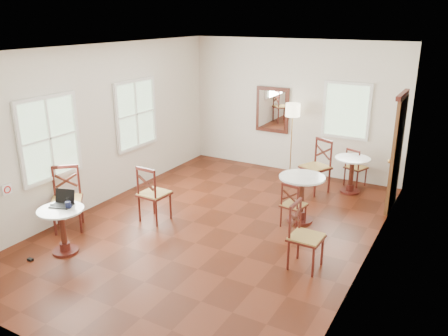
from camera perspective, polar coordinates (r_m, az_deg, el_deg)
name	(u,v)px	position (r m, az deg, el deg)	size (l,w,h in m)	color
ground	(215,228)	(7.91, -1.08, -7.49)	(7.00, 7.00, 0.00)	#4E1C0D
room_shell	(220,117)	(7.53, -0.50, 6.44)	(5.02, 7.02, 3.01)	silver
cafe_table_near	(62,226)	(7.37, -19.62, -6.85)	(0.68, 0.68, 0.72)	#4E1A13
cafe_table_mid	(301,194)	(8.06, 9.67, -3.18)	(0.80, 0.80, 0.84)	#4E1A13
cafe_table_back	(352,171)	(9.62, 15.72, -0.37)	(0.70, 0.70, 0.74)	#4E1A13
chair_near_a	(153,194)	(8.06, -8.88, -3.20)	(0.50, 0.50, 1.03)	#4E1A13
chair_near_b	(67,199)	(8.12, -19.13, -3.70)	(0.70, 0.70, 1.08)	#4E1A13
chair_mid_a	(293,205)	(7.87, 8.67, -4.60)	(0.43, 0.43, 0.81)	#4E1A13
chair_mid_b	(305,236)	(6.64, 10.09, -8.44)	(0.47, 0.47, 0.99)	#4E1A13
chair_back_a	(355,167)	(10.03, 16.17, 0.10)	(0.49, 0.49, 0.83)	#4E1A13
chair_back_b	(316,166)	(9.47, 11.53, 0.21)	(0.67, 0.67, 1.10)	#4E1A13
floor_lamp	(293,115)	(10.11, 8.61, 6.61)	(0.32, 0.32, 1.66)	#BF8C3F
laptop	(63,201)	(7.38, -19.55, -3.97)	(0.38, 0.35, 0.23)	black
mouse	(52,205)	(7.41, -20.78, -4.36)	(0.08, 0.05, 0.03)	black
navy_mug	(68,205)	(7.24, -18.98, -4.41)	(0.13, 0.09, 0.10)	black
water_glass	(68,202)	(7.35, -19.04, -4.01)	(0.07, 0.07, 0.11)	white
power_adapter	(30,259)	(7.51, -23.16, -10.51)	(0.09, 0.05, 0.04)	black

